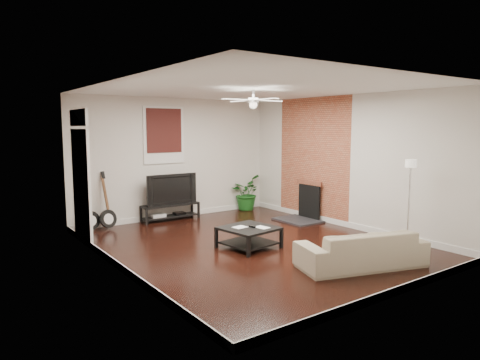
{
  "coord_description": "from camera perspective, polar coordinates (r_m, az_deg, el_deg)",
  "views": [
    {
      "loc": [
        -4.69,
        -6.18,
        2.14
      ],
      "look_at": [
        0.0,
        0.4,
        1.15
      ],
      "focal_mm": 32.67,
      "sensor_mm": 36.0,
      "label": 1
    }
  ],
  "objects": [
    {
      "name": "room",
      "position": [
        7.79,
        1.71,
        1.53
      ],
      "size": [
        5.01,
        6.01,
        2.81
      ],
      "color": "black",
      "rests_on": "ground"
    },
    {
      "name": "tv_stand",
      "position": [
        10.18,
        -9.07,
        -4.16
      ],
      "size": [
        1.35,
        0.36,
        0.38
      ],
      "primitive_type": "cube",
      "color": "black",
      "rests_on": "floor"
    },
    {
      "name": "coffee_table",
      "position": [
        7.82,
        1.15,
        -7.51
      ],
      "size": [
        0.98,
        0.98,
        0.37
      ],
      "primitive_type": "cube",
      "rotation": [
        0.0,
        0.0,
        0.14
      ],
      "color": "black",
      "rests_on": "floor"
    },
    {
      "name": "tv",
      "position": [
        10.11,
        -9.18,
        -1.13
      ],
      "size": [
        1.21,
        0.16,
        0.7
      ],
      "primitive_type": "imported",
      "color": "black",
      "rests_on": "tv_stand"
    },
    {
      "name": "guitar_left",
      "position": [
        9.43,
        -19.0,
        -2.69
      ],
      "size": [
        0.42,
        0.33,
        1.24
      ],
      "primitive_type": null,
      "rotation": [
        0.0,
        0.0,
        0.17
      ],
      "color": "black",
      "rests_on": "floor"
    },
    {
      "name": "ceiling_fan",
      "position": [
        7.77,
        1.74,
        10.37
      ],
      "size": [
        1.24,
        1.24,
        0.32
      ],
      "primitive_type": null,
      "color": "white",
      "rests_on": "ceiling"
    },
    {
      "name": "guitar_right",
      "position": [
        9.5,
        -16.92,
        -2.53
      ],
      "size": [
        0.44,
        0.36,
        1.24
      ],
      "primitive_type": null,
      "rotation": [
        0.0,
        0.0,
        0.27
      ],
      "color": "black",
      "rests_on": "floor"
    },
    {
      "name": "door_left",
      "position": [
        8.43,
        -19.93,
        0.5
      ],
      "size": [
        0.08,
        1.0,
        2.5
      ],
      "primitive_type": "cube",
      "color": "white",
      "rests_on": "wall_left"
    },
    {
      "name": "floor_lamp",
      "position": [
        8.03,
        21.19,
        -3.12
      ],
      "size": [
        0.33,
        0.33,
        1.6
      ],
      "primitive_type": null,
      "rotation": [
        0.0,
        0.0,
        -0.3
      ],
      "color": "silver",
      "rests_on": "floor"
    },
    {
      "name": "brick_accent",
      "position": [
        10.18,
        9.5,
        2.72
      ],
      "size": [
        0.02,
        2.2,
        2.8
      ],
      "primitive_type": "cube",
      "color": "#A95136",
      "rests_on": "floor"
    },
    {
      "name": "sofa",
      "position": [
        7.01,
        15.54,
        -8.62
      ],
      "size": [
        2.09,
        1.31,
        0.57
      ],
      "primitive_type": "imported",
      "rotation": [
        0.0,
        0.0,
        2.84
      ],
      "color": "#BEAC8E",
      "rests_on": "floor"
    },
    {
      "name": "fireplace",
      "position": [
        10.09,
        8.23,
        -2.67
      ],
      "size": [
        0.8,
        1.1,
        0.92
      ],
      "primitive_type": "cube",
      "color": "black",
      "rests_on": "floor"
    },
    {
      "name": "window_back",
      "position": [
        10.15,
        -9.9,
        5.8
      ],
      "size": [
        1.0,
        0.06,
        1.3
      ],
      "primitive_type": "cube",
      "color": "#33110E",
      "rests_on": "wall_back"
    },
    {
      "name": "potted_plant",
      "position": [
        11.28,
        0.72,
        -1.66
      ],
      "size": [
        1.05,
        1.06,
        0.89
      ],
      "primitive_type": "imported",
      "rotation": [
        0.0,
        0.0,
        0.85
      ],
      "color": "#18571A",
      "rests_on": "floor"
    }
  ]
}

